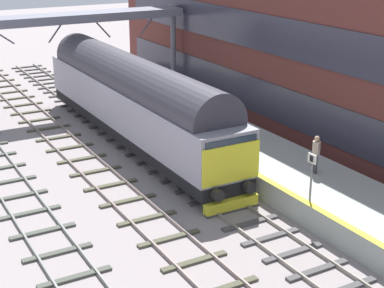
% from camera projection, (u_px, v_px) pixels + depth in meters
% --- Properties ---
extents(ground_plane, '(140.00, 140.00, 0.00)m').
position_uv_depth(ground_plane, '(207.00, 194.00, 25.73)').
color(ground_plane, gray).
rests_on(ground_plane, ground).
extents(track_main, '(2.50, 60.00, 0.15)m').
position_uv_depth(track_main, '(207.00, 193.00, 25.72)').
color(track_main, gray).
rests_on(track_main, ground).
extents(track_adjacent_west, '(2.50, 60.00, 0.15)m').
position_uv_depth(track_adjacent_west, '(137.00, 209.00, 24.19)').
color(track_adjacent_west, gray).
rests_on(track_adjacent_west, ground).
extents(track_adjacent_far_west, '(2.50, 60.00, 0.15)m').
position_uv_depth(track_adjacent_far_west, '(43.00, 231.00, 22.39)').
color(track_adjacent_far_west, slate).
rests_on(track_adjacent_far_west, ground).
extents(station_platform, '(4.00, 44.00, 1.01)m').
position_uv_depth(station_platform, '(275.00, 168.00, 27.24)').
color(station_platform, '#989E99').
rests_on(station_platform, ground).
extents(station_building, '(4.42, 37.56, 10.72)m').
position_uv_depth(station_building, '(304.00, 35.00, 32.51)').
color(station_building, brown).
rests_on(station_building, ground).
extents(diesel_locomotive, '(2.74, 19.21, 4.68)m').
position_uv_depth(diesel_locomotive, '(133.00, 98.00, 31.11)').
color(diesel_locomotive, black).
rests_on(diesel_locomotive, ground).
extents(platform_number_sign, '(0.10, 0.44, 1.90)m').
position_uv_depth(platform_number_sign, '(312.00, 170.00, 22.26)').
color(platform_number_sign, slate).
rests_on(platform_number_sign, station_platform).
extents(waiting_passenger, '(0.45, 0.47, 1.64)m').
position_uv_depth(waiting_passenger, '(316.00, 151.00, 25.03)').
color(waiting_passenger, '#323034').
rests_on(waiting_passenger, station_platform).
extents(overhead_footbridge, '(16.47, 2.00, 6.00)m').
position_uv_depth(overhead_footbridge, '(54.00, 23.00, 35.80)').
color(overhead_footbridge, slate).
rests_on(overhead_footbridge, ground).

